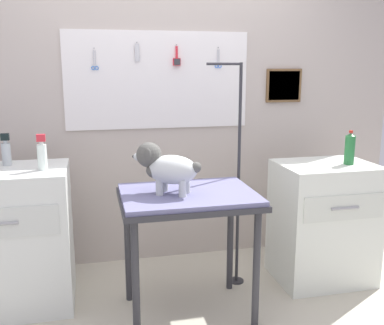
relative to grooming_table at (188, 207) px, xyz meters
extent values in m
cube|color=#BAAEA4|center=(-0.01, 0.93, 0.43)|extent=(4.00, 0.06, 2.30)
cube|color=white|center=(-0.04, 0.90, 0.74)|extent=(1.43, 0.02, 0.74)
cylinder|color=gray|center=(-0.51, 0.89, 0.98)|extent=(0.01, 0.02, 0.01)
cube|color=silver|center=(-0.52, 0.88, 0.91)|extent=(0.01, 0.00, 0.11)
cube|color=silver|center=(-0.51, 0.88, 0.91)|extent=(0.01, 0.00, 0.11)
torus|color=#3B74CD|center=(-0.53, 0.88, 0.84)|extent=(0.03, 0.01, 0.03)
torus|color=#3B74CD|center=(-0.50, 0.88, 0.84)|extent=(0.03, 0.01, 0.03)
cylinder|color=gray|center=(-0.20, 0.89, 1.03)|extent=(0.01, 0.02, 0.01)
cube|color=silver|center=(-0.20, 0.88, 0.95)|extent=(0.03, 0.01, 0.13)
cylinder|color=gray|center=(0.11, 0.89, 1.01)|extent=(0.01, 0.02, 0.01)
cylinder|color=red|center=(0.11, 0.88, 0.96)|extent=(0.02, 0.02, 0.09)
cube|color=red|center=(0.11, 0.88, 0.88)|extent=(0.06, 0.02, 0.06)
cube|color=#333338|center=(0.11, 0.86, 0.88)|extent=(0.05, 0.01, 0.05)
cylinder|color=gray|center=(0.44, 0.89, 0.99)|extent=(0.01, 0.02, 0.01)
cube|color=silver|center=(0.43, 0.88, 0.92)|extent=(0.01, 0.00, 0.11)
cube|color=silver|center=(0.44, 0.88, 0.92)|extent=(0.01, 0.00, 0.11)
torus|color=blue|center=(0.43, 0.88, 0.85)|extent=(0.03, 0.01, 0.03)
torus|color=blue|center=(0.45, 0.88, 0.85)|extent=(0.03, 0.01, 0.03)
cube|color=brown|center=(1.01, 0.89, 0.69)|extent=(0.31, 0.02, 0.27)
cube|color=#9E7A48|center=(1.01, 0.89, 0.69)|extent=(0.27, 0.01, 0.24)
cylinder|color=#2D2D33|center=(-0.36, -0.25, -0.35)|extent=(0.04, 0.04, 0.75)
cylinder|color=#2D2D33|center=(0.36, -0.25, -0.35)|extent=(0.04, 0.04, 0.75)
cylinder|color=#2D2D33|center=(-0.36, 0.25, -0.35)|extent=(0.04, 0.04, 0.75)
cylinder|color=#2D2D33|center=(0.36, 0.25, -0.35)|extent=(0.04, 0.04, 0.75)
cube|color=#2D2D33|center=(0.00, 0.00, 0.05)|extent=(0.84, 0.63, 0.03)
cube|color=slate|center=(0.00, 0.00, 0.08)|extent=(0.82, 0.61, 0.03)
cylinder|color=#2D2D33|center=(0.44, 0.33, -0.72)|extent=(0.11, 0.11, 0.01)
cylinder|color=#2D2D33|center=(0.44, 0.33, 0.08)|extent=(0.02, 0.02, 1.60)
cylinder|color=#2D2D33|center=(0.32, 0.33, 0.87)|extent=(0.24, 0.02, 0.02)
cylinder|color=silver|center=(-0.18, -0.02, 0.15)|extent=(0.05, 0.05, 0.10)
cylinder|color=silver|center=(-0.14, 0.06, 0.15)|extent=(0.05, 0.05, 0.10)
cylinder|color=silver|center=(-0.05, -0.09, 0.15)|extent=(0.05, 0.05, 0.10)
cylinder|color=silver|center=(-0.01, -0.01, 0.15)|extent=(0.05, 0.05, 0.10)
ellipsoid|color=silver|center=(-0.10, -0.01, 0.24)|extent=(0.36, 0.32, 0.17)
ellipsoid|color=#53534E|center=(-0.20, 0.04, 0.24)|extent=(0.16, 0.17, 0.10)
sphere|color=#53534E|center=(-0.23, 0.06, 0.33)|extent=(0.15, 0.15, 0.15)
ellipsoid|color=silver|center=(-0.29, 0.09, 0.31)|extent=(0.09, 0.08, 0.05)
sphere|color=black|center=(-0.32, 0.10, 0.31)|extent=(0.02, 0.02, 0.02)
ellipsoid|color=#53534E|center=(-0.25, -0.01, 0.34)|extent=(0.06, 0.05, 0.08)
ellipsoid|color=#53534E|center=(-0.19, 0.11, 0.34)|extent=(0.06, 0.05, 0.08)
sphere|color=#53534E|center=(0.03, -0.08, 0.27)|extent=(0.07, 0.07, 0.07)
cube|color=silver|center=(-1.13, 0.37, -0.26)|extent=(0.80, 0.56, 0.93)
cube|color=silver|center=(1.08, 0.26, -0.28)|extent=(0.68, 0.52, 0.89)
cube|color=silver|center=(1.08, -0.01, -0.08)|extent=(0.60, 0.01, 0.18)
cylinder|color=#99999E|center=(1.08, -0.02, -0.08)|extent=(0.20, 0.02, 0.02)
cylinder|color=white|center=(-0.87, 0.31, 0.29)|extent=(0.06, 0.06, 0.16)
cylinder|color=white|center=(-0.87, 0.31, 0.38)|extent=(0.03, 0.03, 0.02)
cube|color=red|center=(-0.87, 0.31, 0.42)|extent=(0.05, 0.03, 0.04)
cylinder|color=#ACB5BB|center=(-1.11, 0.49, 0.28)|extent=(0.06, 0.06, 0.15)
cylinder|color=#ACB5BB|center=(-1.11, 0.49, 0.37)|extent=(0.03, 0.03, 0.02)
cube|color=black|center=(-1.11, 0.49, 0.40)|extent=(0.05, 0.03, 0.04)
cylinder|color=#267138|center=(1.22, 0.21, 0.27)|extent=(0.07, 0.07, 0.21)
cone|color=#267138|center=(1.22, 0.21, 0.38)|extent=(0.07, 0.07, 0.02)
cylinder|color=red|center=(1.22, 0.21, 0.40)|extent=(0.03, 0.03, 0.02)
camera|label=1|loc=(-0.57, -2.55, 0.85)|focal=41.42mm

